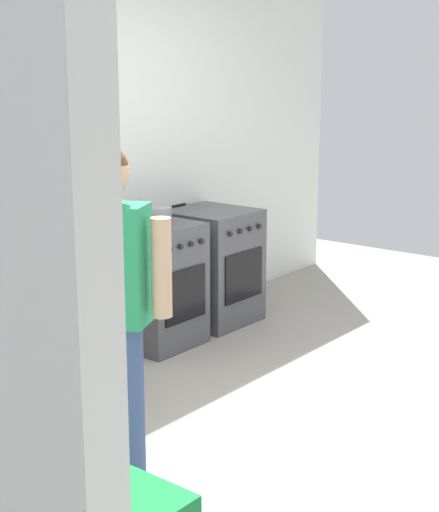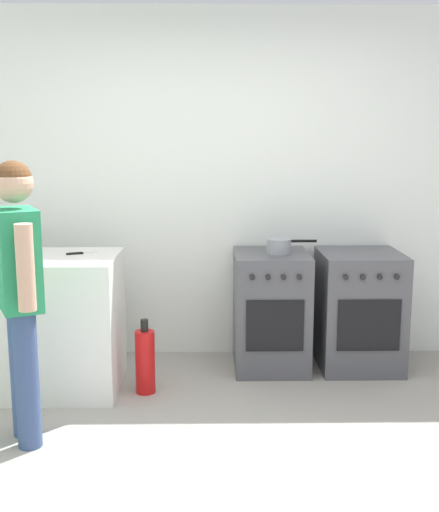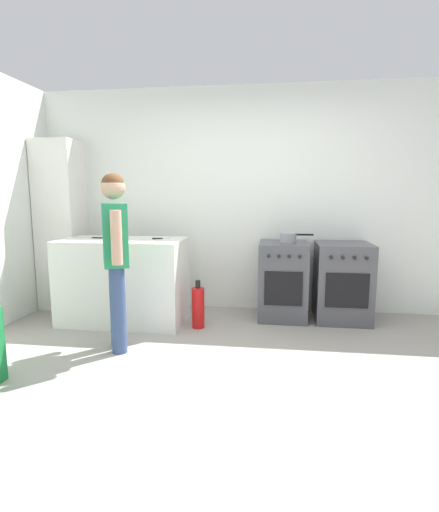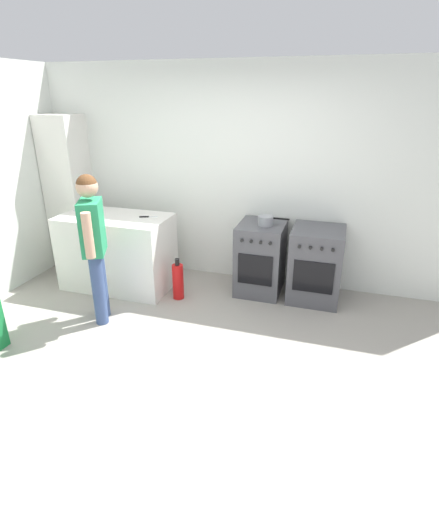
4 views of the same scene
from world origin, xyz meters
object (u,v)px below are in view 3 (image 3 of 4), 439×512
Objects in this scene: knife_bread at (88,238)px; person at (115,248)px; oven_left at (283,280)px; oven_right at (342,282)px; larder_cabinet at (62,225)px; fire_extinguisher at (198,307)px; pot at (289,238)px; knife_paring at (160,238)px.

person is at bearing -51.92° from knife_bread.
oven_left is 1.00× the size of oven_right.
larder_cabinet reaches higher than oven_right.
oven_left is 1.70× the size of fire_extinguisher.
larder_cabinet is (-2.65, 0.10, 0.57)m from oven_left.
oven_left is at bearing 38.13° from person.
pot reaches higher than fire_extinguisher.
larder_cabinet is (-1.19, 1.25, 0.09)m from person.
pot is at bearing -2.82° from larder_cabinet.
pot is 0.71× the size of fire_extinguisher.
knife_bread is (-2.75, -0.32, 0.48)m from oven_right.
knife_bread reaches higher than oven_right.
person is (0.65, -0.82, 0.01)m from knife_bread.
oven_right is 2.42× the size of knife_bread.
knife_bread is at bearing 172.88° from fire_extinguisher.
knife_bread is 0.70m from larder_cabinet.
larder_cabinet reaches higher than knife_paring.
knife_paring is at bearing 1.91° from knife_bread.
knife_paring reaches higher than oven_left.
oven_right is at bearing -1.77° from larder_cabinet.
person is 1.73m from larder_cabinet.
oven_right is 1.60m from fire_extinguisher.
larder_cabinet is at bearing 177.79° from oven_left.
oven_left is at bearing 28.78° from fire_extinguisher.
knife_paring reaches higher than fire_extinguisher.
pot is at bearing 11.05° from knife_paring.
knife_paring is (-1.95, -0.30, 0.48)m from oven_right.
pot is at bearing -31.45° from oven_left.
larder_cabinet is (-1.34, 0.40, 0.09)m from knife_paring.
oven_right is (0.64, 0.00, 0.00)m from oven_left.
oven_right reaches higher than fire_extinguisher.
larder_cabinet is (-0.54, 0.43, 0.10)m from knife_bread.
oven_right is 0.42× the size of larder_cabinet.
pot is at bearing 25.90° from fire_extinguisher.
pot is (-0.59, -0.03, 0.48)m from oven_right.
knife_paring is (-1.36, -0.27, 0.00)m from pot.
larder_cabinet is (-3.29, 0.10, 0.57)m from oven_right.
knife_bread is at bearing -171.28° from oven_left.
knife_bread is at bearing 128.08° from person.
oven_right is 2.81m from knife_bread.
larder_cabinet is at bearing 161.95° from fire_extinguisher.
larder_cabinet is at bearing 178.23° from oven_right.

